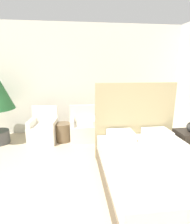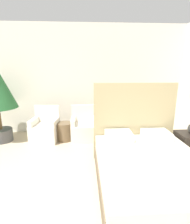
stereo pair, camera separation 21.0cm
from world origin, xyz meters
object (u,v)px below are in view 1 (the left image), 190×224
bed (152,166)px  armchair_near_window_right (83,129)px  side_table (63,132)px  armchair_near_window_left (43,131)px  nightstand (188,145)px

bed → armchair_near_window_right: 2.10m
bed → side_table: 2.36m
armchair_near_window_left → nightstand: armchair_near_window_left is taller
armchair_near_window_right → armchair_near_window_left: bearing=179.2°
armchair_near_window_left → nightstand: (3.00, -1.19, 0.02)m
nightstand → armchair_near_window_right: bearing=149.7°
armchair_near_window_left → side_table: bearing=5.0°
armchair_near_window_right → side_table: (-0.49, -0.01, -0.04)m
bed → nightstand: (1.05, 0.67, -0.02)m
bed → armchair_near_window_right: bearing=117.8°
armchair_near_window_right → side_table: armchair_near_window_right is taller
nightstand → armchair_near_window_left: bearing=158.4°
armchair_near_window_left → bed: bearing=-37.2°
bed → armchair_near_window_left: bearing=136.3°
side_table → bed: bearing=-51.6°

